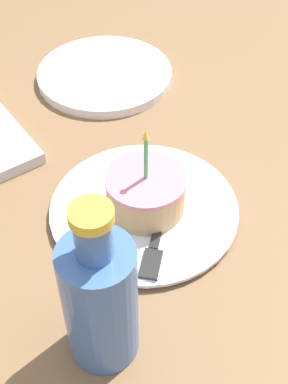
% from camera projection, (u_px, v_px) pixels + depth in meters
% --- Properties ---
extents(ground_plane, '(2.40, 2.40, 0.04)m').
position_uv_depth(ground_plane, '(150.00, 238.00, 0.75)').
color(ground_plane, brown).
rests_on(ground_plane, ground).
extents(plate, '(0.26, 0.26, 0.01)m').
position_uv_depth(plate, '(144.00, 209.00, 0.75)').
color(plate, silver).
rests_on(plate, ground_plane).
extents(cake_slice, '(0.11, 0.11, 0.14)m').
position_uv_depth(cake_slice, '(146.00, 192.00, 0.72)').
color(cake_slice, tan).
rests_on(cake_slice, plate).
extents(fork, '(0.12, 0.13, 0.00)m').
position_uv_depth(fork, '(158.00, 236.00, 0.70)').
color(fork, '#262626').
rests_on(fork, plate).
extents(bottle, '(0.08, 0.08, 0.23)m').
position_uv_depth(bottle, '(100.00, 299.00, 0.55)').
color(bottle, '#3F66A5').
rests_on(bottle, ground_plane).
extents(side_plate, '(0.25, 0.25, 0.02)m').
position_uv_depth(side_plate, '(105.00, 74.00, 0.98)').
color(side_plate, silver).
rests_on(side_plate, ground_plane).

